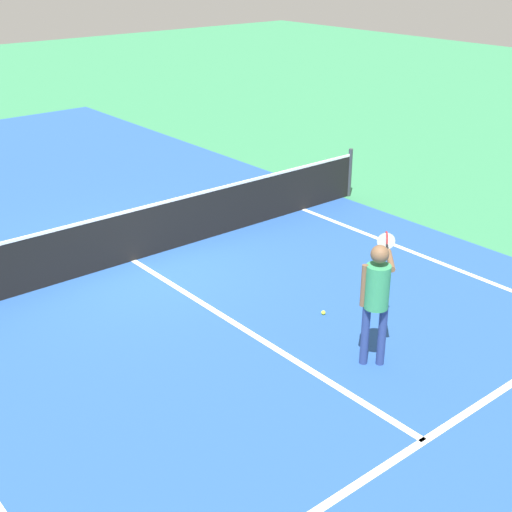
# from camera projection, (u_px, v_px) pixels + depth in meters

# --- Properties ---
(ground_plane) EXTENTS (60.00, 60.00, 0.00)m
(ground_plane) POSITION_uv_depth(u_px,v_px,m) (133.00, 261.00, 12.45)
(ground_plane) COLOR #337F51
(court_surface_inbounds) EXTENTS (10.62, 24.40, 0.00)m
(court_surface_inbounds) POSITION_uv_depth(u_px,v_px,m) (133.00, 261.00, 12.45)
(court_surface_inbounds) COLOR #234C93
(court_surface_inbounds) RESTS_ON ground_plane
(line_service_near) EXTENTS (8.22, 0.10, 0.01)m
(line_service_near) POSITION_uv_depth(u_px,v_px,m) (424.00, 441.00, 7.95)
(line_service_near) COLOR white
(line_service_near) RESTS_ON ground_plane
(line_center_service) EXTENTS (0.10, 6.40, 0.01)m
(line_center_service) POSITION_uv_depth(u_px,v_px,m) (247.00, 331.00, 10.20)
(line_center_service) COLOR white
(line_center_service) RESTS_ON ground_plane
(net) EXTENTS (11.06, 0.09, 1.07)m
(net) POSITION_uv_depth(u_px,v_px,m) (131.00, 235.00, 12.25)
(net) COLOR #33383D
(net) RESTS_ON ground_plane
(player_near) EXTENTS (1.04, 0.81, 1.71)m
(player_near) POSITION_uv_depth(u_px,v_px,m) (377.00, 291.00, 9.01)
(player_near) COLOR navy
(player_near) RESTS_ON ground_plane
(tennis_ball_mid_court) EXTENTS (0.07, 0.07, 0.07)m
(tennis_ball_mid_court) POSITION_uv_depth(u_px,v_px,m) (323.00, 313.00, 10.63)
(tennis_ball_mid_court) COLOR #CCE033
(tennis_ball_mid_court) RESTS_ON ground_plane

